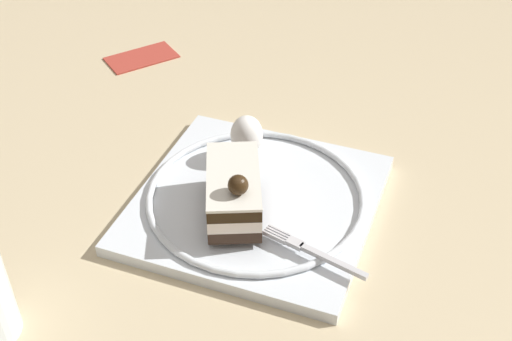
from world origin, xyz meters
TOP-DOWN VIEW (x-y plane):
  - ground_plane at (0.00, 0.00)m, footprint 2.40×2.40m
  - dessert_plate at (-0.02, 0.01)m, footprint 0.26×0.26m
  - cake_slice at (0.01, 0.01)m, footprint 0.12×0.09m
  - whipped_cream_dollop at (-0.08, -0.03)m, footprint 0.04×0.04m
  - fork at (0.04, 0.09)m, footprint 0.03×0.11m
  - folded_napkin at (-0.24, -0.27)m, footprint 0.11×0.10m

SIDE VIEW (x-z plane):
  - ground_plane at x=0.00m, z-range 0.00..0.00m
  - folded_napkin at x=-0.24m, z-range 0.00..0.00m
  - dessert_plate at x=-0.02m, z-range 0.00..0.02m
  - fork at x=0.04m, z-range 0.02..0.03m
  - cake_slice at x=0.01m, z-range 0.01..0.07m
  - whipped_cream_dollop at x=-0.08m, z-range 0.02..0.07m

